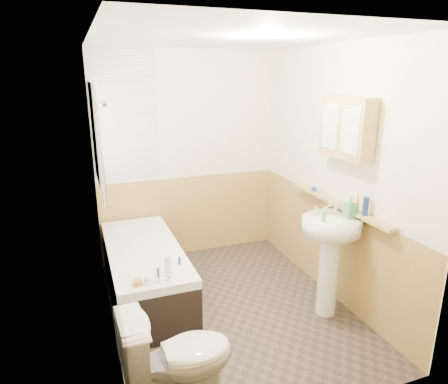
{
  "coord_description": "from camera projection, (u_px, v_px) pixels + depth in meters",
  "views": [
    {
      "loc": [
        -1.25,
        -3.22,
        2.22
      ],
      "look_at": [
        0.0,
        0.15,
        1.15
      ],
      "focal_mm": 32.0,
      "sensor_mm": 36.0,
      "label": 1
    }
  ],
  "objects": [
    {
      "name": "floor",
      "position": [
        229.0,
        307.0,
        3.94
      ],
      "size": [
        2.8,
        2.8,
        0.0
      ],
      "primitive_type": "plane",
      "color": "#302822",
      "rests_on": "ground"
    },
    {
      "name": "cream_jar",
      "position": [
        138.0,
        282.0,
        3.28
      ],
      "size": [
        0.08,
        0.08,
        0.05
      ],
      "primitive_type": "cylinder",
      "rotation": [
        0.0,
        0.0,
        -0.03
      ],
      "color": "orange",
      "rests_on": "bathtub"
    },
    {
      "name": "window",
      "position": [
        96.0,
        133.0,
        3.97
      ],
      "size": [
        0.03,
        0.79,
        0.99
      ],
      "color": "white",
      "rests_on": "wall_left"
    },
    {
      "name": "shower_riser",
      "position": [
        102.0,
        137.0,
        3.59
      ],
      "size": [
        0.1,
        0.08,
        1.2
      ],
      "color": "silver",
      "rests_on": "wall_left"
    },
    {
      "name": "wainscot_right",
      "position": [
        326.0,
        245.0,
        4.17
      ],
      "size": [
        0.01,
        2.8,
        1.0
      ],
      "primitive_type": "cube",
      "color": "tan",
      "rests_on": "wall_right"
    },
    {
      "name": "medicine_cabinet",
      "position": [
        347.0,
        128.0,
        3.55
      ],
      "size": [
        0.15,
        0.61,
        0.55
      ],
      "color": "tan",
      "rests_on": "wall_right"
    },
    {
      "name": "wainscot_front",
      "position": [
        308.0,
        353.0,
        2.56
      ],
      "size": [
        2.2,
        0.01,
        1.0
      ],
      "primitive_type": "cube",
      "color": "tan",
      "rests_on": "wall_front"
    },
    {
      "name": "blue_gel",
      "position": [
        168.0,
        265.0,
        3.42
      ],
      "size": [
        0.06,
        0.05,
        0.18
      ],
      "primitive_type": "cube",
      "rotation": [
        0.0,
        0.0,
        0.4
      ],
      "color": "silver",
      "rests_on": "bathtub"
    },
    {
      "name": "black_jar",
      "position": [
        314.0,
        189.0,
        4.19
      ],
      "size": [
        0.08,
        0.08,
        0.04
      ],
      "primitive_type": "cylinder",
      "rotation": [
        0.0,
        0.0,
        0.38
      ],
      "color": "#19339E",
      "rests_on": "pine_shelf"
    },
    {
      "name": "sink",
      "position": [
        330.0,
        246.0,
        3.66
      ],
      "size": [
        0.57,
        0.46,
        1.1
      ],
      "rotation": [
        0.0,
        0.0,
        0.24
      ],
      "color": "white",
      "rests_on": "floor"
    },
    {
      "name": "tile_cladding_left",
      "position": [
        105.0,
        199.0,
        3.22
      ],
      "size": [
        0.01,
        2.8,
        2.5
      ],
      "primitive_type": "cube",
      "color": "white",
      "rests_on": "wall_left"
    },
    {
      "name": "green_bottle",
      "position": [
        358.0,
        201.0,
        3.55
      ],
      "size": [
        0.05,
        0.05,
        0.2
      ],
      "primitive_type": "cone",
      "rotation": [
        0.0,
        0.0,
        0.15
      ],
      "color": "orange",
      "rests_on": "pine_shelf"
    },
    {
      "name": "foam_can",
      "position": [
        366.0,
        206.0,
        3.45
      ],
      "size": [
        0.06,
        0.06,
        0.17
      ],
      "primitive_type": "cylinder",
      "rotation": [
        0.0,
        0.0,
        0.19
      ],
      "color": "navy",
      "rests_on": "pine_shelf"
    },
    {
      "name": "bathtub",
      "position": [
        145.0,
        271.0,
        4.07
      ],
      "size": [
        0.7,
        1.7,
        0.69
      ],
      "color": "black",
      "rests_on": "floor"
    },
    {
      "name": "wall_left",
      "position": [
        102.0,
        199.0,
        3.22
      ],
      "size": [
        0.02,
        2.8,
        2.5
      ],
      "primitive_type": "cube",
      "color": "#EFEAC6",
      "rests_on": "ground"
    },
    {
      "name": "clear_bottle",
      "position": [
        324.0,
        216.0,
        3.45
      ],
      "size": [
        0.05,
        0.05,
        0.1
      ],
      "primitive_type": "cylinder",
      "rotation": [
        0.0,
        0.0,
        -0.39
      ],
      "color": "#59C647",
      "rests_on": "sink"
    },
    {
      "name": "wall_right",
      "position": [
        334.0,
        175.0,
        3.96
      ],
      "size": [
        0.02,
        2.8,
        2.5
      ],
      "primitive_type": "cube",
      "color": "#EFEAC6",
      "rests_on": "ground"
    },
    {
      "name": "wall_back",
      "position": [
        188.0,
        156.0,
        4.85
      ],
      "size": [
        2.2,
        0.02,
        2.5
      ],
      "primitive_type": "cube",
      "color": "#EFEAC6",
      "rests_on": "ground"
    },
    {
      "name": "soap_bottle",
      "position": [
        350.0,
        213.0,
        3.56
      ],
      "size": [
        0.1,
        0.2,
        0.09
      ],
      "primitive_type": "imported",
      "rotation": [
        0.0,
        0.0,
        -0.09
      ],
      "color": "#388447",
      "rests_on": "sink"
    },
    {
      "name": "toilet",
      "position": [
        178.0,
        359.0,
        2.68
      ],
      "size": [
        0.78,
        0.45,
        0.75
      ],
      "primitive_type": "imported",
      "rotation": [
        0.0,
        0.0,
        1.6
      ],
      "color": "white",
      "rests_on": "floor"
    },
    {
      "name": "wall_front",
      "position": [
        317.0,
        247.0,
        2.32
      ],
      "size": [
        2.2,
        0.02,
        2.5
      ],
      "primitive_type": "cube",
      "color": "#EFEAC6",
      "rests_on": "ground"
    },
    {
      "name": "pine_shelf",
      "position": [
        338.0,
        204.0,
        3.83
      ],
      "size": [
        0.1,
        1.47,
        0.03
      ],
      "primitive_type": "cube",
      "color": "tan",
      "rests_on": "wall_right"
    },
    {
      "name": "orange_bottle",
      "position": [
        179.0,
        261.0,
        3.62
      ],
      "size": [
        0.03,
        0.03,
        0.07
      ],
      "primitive_type": "cylinder",
      "rotation": [
        0.0,
        0.0,
        0.23
      ],
      "color": "#19339E",
      "rests_on": "bathtub"
    },
    {
      "name": "tile_return_back",
      "position": [
        125.0,
        117.0,
        4.45
      ],
      "size": [
        0.75,
        0.01,
        1.5
      ],
      "primitive_type": "cube",
      "color": "white",
      "rests_on": "wall_back"
    },
    {
      "name": "ceiling",
      "position": [
        230.0,
        37.0,
        3.23
      ],
      "size": [
        2.8,
        2.8,
        0.0
      ],
      "primitive_type": "plane",
      "rotation": [
        3.14,
        0.0,
        0.0
      ],
      "color": "white",
      "rests_on": "ground"
    },
    {
      "name": "wainscot_back",
      "position": [
        190.0,
        215.0,
        5.05
      ],
      "size": [
        2.2,
        0.01,
        1.0
      ],
      "primitive_type": "cube",
      "color": "tan",
      "rests_on": "wall_back"
    }
  ]
}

